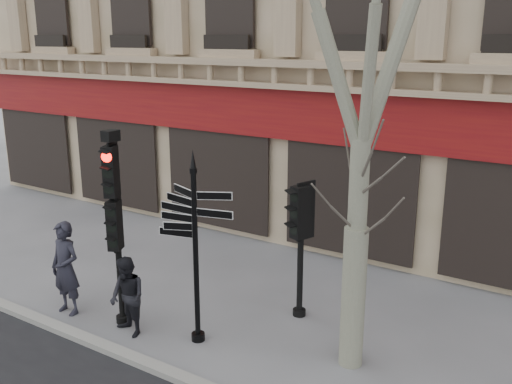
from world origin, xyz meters
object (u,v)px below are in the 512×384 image
traffic_signal_secondary (301,226)px  pedestrian_b (127,297)px  fingerpost (195,216)px  traffic_signal_main (115,205)px  pedestrian_a (66,268)px

traffic_signal_secondary → pedestrian_b: traffic_signal_secondary is taller
fingerpost → traffic_signal_secondary: 2.26m
traffic_signal_main → traffic_signal_secondary: traffic_signal_main is taller
fingerpost → pedestrian_b: (-1.24, -0.53, -1.66)m
fingerpost → pedestrian_b: fingerpost is taller
fingerpost → pedestrian_a: bearing=-173.4°
traffic_signal_main → pedestrian_a: size_ratio=1.98×
traffic_signal_secondary → pedestrian_a: bearing=-131.0°
pedestrian_a → pedestrian_b: 1.70m
fingerpost → pedestrian_a: fingerpost is taller
pedestrian_a → pedestrian_b: size_ratio=1.26×
fingerpost → traffic_signal_secondary: bearing=55.5°
traffic_signal_main → traffic_signal_secondary: bearing=13.0°
pedestrian_a → traffic_signal_secondary: bearing=30.8°
pedestrian_b → traffic_signal_main: bearing=164.1°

